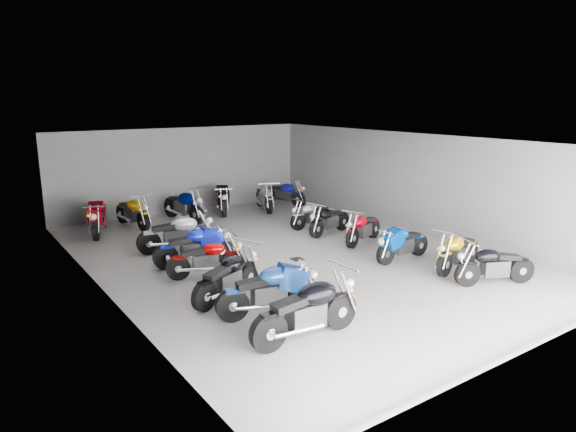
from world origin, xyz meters
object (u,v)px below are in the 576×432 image
(motorcycle_left_a, at_px, (307,310))
(motorcycle_back_e, at_px, (264,197))
(motorcycle_back_a, at_px, (99,217))
(motorcycle_left_d, at_px, (207,258))
(motorcycle_back_d, at_px, (222,198))
(motorcycle_back_b, at_px, (133,212))
(drain_grate, at_px, (297,259))
(motorcycle_right_d, at_px, (363,228))
(motorcycle_right_c, at_px, (402,243))
(motorcycle_left_f, at_px, (177,233))
(motorcycle_right_e, at_px, (329,220))
(motorcycle_back_c, at_px, (184,205))
(motorcycle_left_c, at_px, (228,277))
(motorcycle_back_f, at_px, (284,193))
(motorcycle_left_e, at_px, (195,247))
(motorcycle_left_b, at_px, (270,291))
(motorcycle_right_a, at_px, (494,265))
(motorcycle_right_b, at_px, (458,251))
(motorcycle_right_f, at_px, (313,215))

(motorcycle_left_a, height_order, motorcycle_back_e, motorcycle_left_a)
(motorcycle_back_a, bearing_deg, motorcycle_left_d, 122.83)
(motorcycle_back_d, xyz_separation_m, motorcycle_back_e, (1.58, -0.54, -0.05))
(motorcycle_back_b, bearing_deg, drain_grate, 104.44)
(drain_grate, height_order, motorcycle_back_a, motorcycle_back_a)
(motorcycle_right_d, bearing_deg, motorcycle_right_c, 151.81)
(motorcycle_left_f, bearing_deg, motorcycle_right_e, 90.15)
(motorcycle_right_d, height_order, motorcycle_back_d, motorcycle_back_d)
(drain_grate, distance_m, motorcycle_back_c, 6.02)
(motorcycle_left_a, xyz_separation_m, motorcycle_left_c, (-0.28, 2.50, -0.05))
(motorcycle_back_a, bearing_deg, motorcycle_back_f, -154.81)
(motorcycle_right_c, relative_size, motorcycle_back_f, 1.01)
(motorcycle_left_a, relative_size, motorcycle_right_e, 1.20)
(motorcycle_right_c, bearing_deg, motorcycle_back_d, 6.26)
(motorcycle_back_a, relative_size, motorcycle_back_c, 0.98)
(motorcycle_left_e, distance_m, motorcycle_right_d, 5.15)
(motorcycle_left_a, height_order, motorcycle_back_c, motorcycle_back_c)
(motorcycle_left_e, xyz_separation_m, motorcycle_left_f, (0.12, 1.44, 0.02))
(motorcycle_right_c, height_order, motorcycle_back_e, motorcycle_back_e)
(motorcycle_left_b, distance_m, motorcycle_right_a, 5.47)
(motorcycle_left_d, xyz_separation_m, motorcycle_back_f, (6.40, 6.04, 0.03))
(motorcycle_left_e, distance_m, motorcycle_right_e, 4.93)
(motorcycle_back_d, bearing_deg, drain_grate, 102.42)
(motorcycle_back_b, bearing_deg, motorcycle_left_e, 82.04)
(drain_grate, distance_m, motorcycle_right_e, 2.91)
(motorcycle_back_e, bearing_deg, motorcycle_left_d, 65.30)
(motorcycle_right_b, height_order, motorcycle_back_b, motorcycle_back_b)
(motorcycle_left_a, bearing_deg, motorcycle_left_b, 179.09)
(motorcycle_left_b, xyz_separation_m, motorcycle_right_e, (4.99, 4.27, -0.06))
(motorcycle_left_c, bearing_deg, motorcycle_back_a, 164.73)
(motorcycle_right_a, bearing_deg, motorcycle_left_c, 87.40)
(drain_grate, relative_size, motorcycle_back_a, 0.14)
(motorcycle_left_e, height_order, motorcycle_right_e, motorcycle_left_e)
(motorcycle_left_b, bearing_deg, motorcycle_left_d, -166.26)
(motorcycle_right_f, bearing_deg, motorcycle_left_e, 105.28)
(motorcycle_left_a, xyz_separation_m, motorcycle_back_b, (0.10, 10.01, -0.02))
(motorcycle_left_b, bearing_deg, motorcycle_left_c, -153.67)
(motorcycle_right_f, bearing_deg, motorcycle_left_b, 135.05)
(motorcycle_back_a, bearing_deg, motorcycle_back_c, -154.70)
(motorcycle_right_c, height_order, motorcycle_right_e, motorcycle_right_c)
(drain_grate, relative_size, motorcycle_left_c, 0.16)
(motorcycle_right_d, height_order, motorcycle_back_f, motorcycle_back_f)
(motorcycle_left_c, xyz_separation_m, motorcycle_right_d, (5.45, 1.62, -0.03))
(motorcycle_left_a, xyz_separation_m, motorcycle_right_c, (4.90, 2.27, -0.09))
(motorcycle_left_b, relative_size, motorcycle_right_a, 1.16)
(motorcycle_left_b, xyz_separation_m, motorcycle_left_f, (0.21, 5.23, 0.00))
(drain_grate, distance_m, motorcycle_left_a, 4.76)
(motorcycle_back_b, bearing_deg, motorcycle_back_d, 176.96)
(motorcycle_left_d, distance_m, motorcycle_right_c, 5.24)
(drain_grate, bearing_deg, motorcycle_left_c, -153.42)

